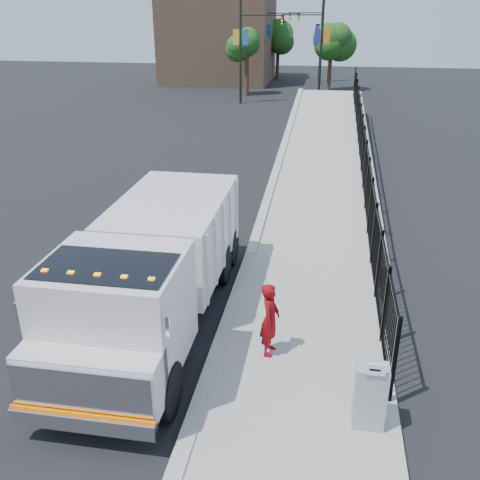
# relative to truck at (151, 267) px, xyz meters

# --- Properties ---
(ground) EXTENTS (120.00, 120.00, 0.00)m
(ground) POSITION_rel_truck_xyz_m (1.67, 0.09, -1.57)
(ground) COLOR black
(ground) RESTS_ON ground
(sidewalk) EXTENTS (3.55, 12.00, 0.12)m
(sidewalk) POSITION_rel_truck_xyz_m (3.60, -1.91, -1.51)
(sidewalk) COLOR #9E998E
(sidewalk) RESTS_ON ground
(curb) EXTENTS (0.30, 12.00, 0.16)m
(curb) POSITION_rel_truck_xyz_m (1.67, -1.91, -1.49)
(curb) COLOR #ADAAA3
(curb) RESTS_ON ground
(ramp) EXTENTS (3.95, 24.06, 3.19)m
(ramp) POSITION_rel_truck_xyz_m (3.80, 16.09, -1.57)
(ramp) COLOR #9E998E
(ramp) RESTS_ON ground
(iron_fence) EXTENTS (0.10, 28.00, 1.80)m
(iron_fence) POSITION_rel_truck_xyz_m (5.22, 12.09, -0.67)
(iron_fence) COLOR black
(iron_fence) RESTS_ON ground
(truck) EXTENTS (2.75, 8.17, 2.80)m
(truck) POSITION_rel_truck_xyz_m (0.00, 0.00, 0.00)
(truck) COLOR black
(truck) RESTS_ON ground
(worker) EXTENTS (0.44, 0.63, 1.65)m
(worker) POSITION_rel_truck_xyz_m (2.80, -0.74, -0.63)
(worker) COLOR maroon
(worker) RESTS_ON sidewalk
(utility_cabinet) EXTENTS (0.55, 0.40, 1.25)m
(utility_cabinet) POSITION_rel_truck_xyz_m (4.77, -2.61, -0.83)
(utility_cabinet) COLOR gray
(utility_cabinet) RESTS_ON sidewalk
(arrow_sign) EXTENTS (0.35, 0.04, 0.22)m
(arrow_sign) POSITION_rel_truck_xyz_m (4.77, -2.83, -0.09)
(arrow_sign) COLOR white
(arrow_sign) RESTS_ON utility_cabinet
(light_pole_0) EXTENTS (3.77, 0.22, 8.00)m
(light_pole_0) POSITION_rel_truck_xyz_m (-2.81, 31.28, 2.79)
(light_pole_0) COLOR black
(light_pole_0) RESTS_ON ground
(light_pole_1) EXTENTS (3.78, 0.22, 8.00)m
(light_pole_1) POSITION_rel_truck_xyz_m (2.48, 33.77, 2.79)
(light_pole_1) COLOR black
(light_pole_1) RESTS_ON ground
(light_pole_2) EXTENTS (3.77, 0.22, 8.00)m
(light_pole_2) POSITION_rel_truck_xyz_m (-2.28, 41.48, 2.79)
(light_pole_2) COLOR black
(light_pole_2) RESTS_ON ground
(light_pole_3) EXTENTS (3.78, 0.22, 8.00)m
(light_pole_3) POSITION_rel_truck_xyz_m (2.17, 44.73, 2.79)
(light_pole_3) COLOR black
(light_pole_3) RESTS_ON ground
(tree_0) EXTENTS (2.25, 2.25, 5.13)m
(tree_0) POSITION_rel_truck_xyz_m (-3.23, 35.10, 2.34)
(tree_0) COLOR #382314
(tree_0) RESTS_ON ground
(tree_1) EXTENTS (2.57, 2.57, 5.28)m
(tree_1) POSITION_rel_truck_xyz_m (3.50, 39.15, 2.37)
(tree_1) COLOR #382314
(tree_1) RESTS_ON ground
(tree_2) EXTENTS (3.04, 3.04, 5.52)m
(tree_2) POSITION_rel_truck_xyz_m (-1.86, 47.00, 2.39)
(tree_2) COLOR #382314
(tree_2) RESTS_ON ground
(building) EXTENTS (10.00, 10.00, 8.00)m
(building) POSITION_rel_truck_xyz_m (-7.33, 44.09, 2.43)
(building) COLOR #8C664C
(building) RESTS_ON ground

